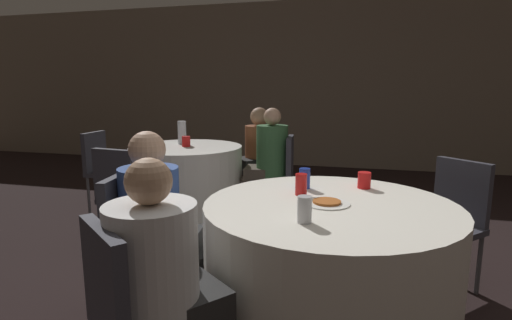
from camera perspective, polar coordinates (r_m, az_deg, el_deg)
name	(u,v)px	position (r m, az deg, el deg)	size (l,w,h in m)	color
wall_back	(353,85)	(6.96, 13.73, 10.36)	(16.00, 0.06, 2.80)	gray
table_near	(329,271)	(2.27, 10.33, -15.32)	(1.33, 1.33, 0.76)	white
table_far	(187,182)	(4.28, -9.83, -3.07)	(1.16, 1.16, 0.76)	white
chair_near_southwest	(131,312)	(1.66, -17.38, -20.02)	(0.56, 0.56, 0.88)	#383842
chair_near_northeast	(452,213)	(3.00, 26.21, -6.76)	(0.57, 0.57, 0.88)	#383842
chair_near_west	(136,236)	(2.38, -16.81, -10.41)	(0.46, 0.45, 0.88)	#383842
chair_far_south	(122,190)	(3.46, -18.54, -4.06)	(0.45, 0.45, 0.88)	#383842
chair_far_northeast	(266,159)	(4.69, 1.43, 0.14)	(0.57, 0.57, 0.88)	#383842
chair_far_east	(281,171)	(4.04, 3.58, -1.54)	(0.44, 0.44, 0.88)	#383842
chair_far_west	(102,164)	(4.72, -21.09, -0.50)	(0.42, 0.41, 0.88)	#383842
person_floral_shirt	(254,156)	(4.60, -0.26, 0.55)	(0.47, 0.47, 1.13)	#282828
person_green_jacket	(265,165)	(4.05, 1.28, -0.77)	(0.50, 0.33, 1.16)	#4C4238
person_white_shirt	(171,290)	(1.69, -12.07, -17.70)	(0.47, 0.49, 1.10)	#282828
person_blue_shirt	(164,231)	(2.31, -13.06, -9.83)	(0.50, 0.36, 1.13)	#282828
pizza_plate_near	(327,203)	(2.12, 10.08, -6.01)	(0.24, 0.24, 0.02)	white
soda_can_silver	(305,210)	(1.81, 6.95, -7.04)	(0.07, 0.07, 0.12)	silver
soda_can_blue	(305,178)	(2.42, 6.97, -2.62)	(0.07, 0.07, 0.12)	#1E38A5
soda_can_red	(301,184)	(2.26, 6.46, -3.49)	(0.07, 0.07, 0.12)	red
cup_near	(364,180)	(2.49, 15.21, -2.81)	(0.08, 0.08, 0.10)	red
bottle_far	(182,132)	(4.38, -10.53, 3.88)	(0.09, 0.09, 0.25)	silver
cup_far	(186,141)	(4.18, -9.96, 2.64)	(0.09, 0.09, 0.11)	red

